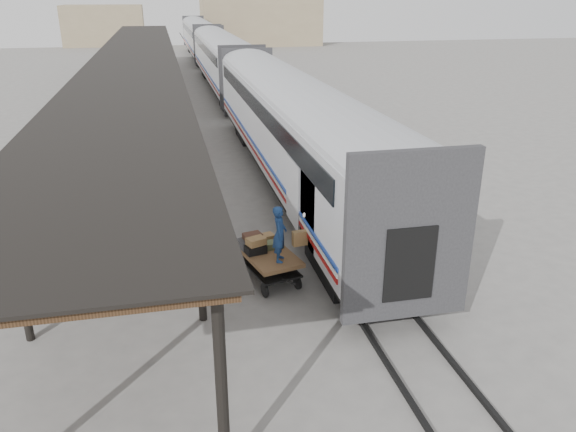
{
  "coord_description": "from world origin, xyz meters",
  "views": [
    {
      "loc": [
        -1.9,
        -14.42,
        7.7
      ],
      "look_at": [
        1.36,
        0.29,
        1.7
      ],
      "focal_mm": 35.0,
      "sensor_mm": 36.0,
      "label": 1
    }
  ],
  "objects_px": {
    "baggage_cart": "(267,258)",
    "porter": "(280,234)",
    "luggage_tug": "(169,139)",
    "pedestrian": "(169,131)"
  },
  "relations": [
    {
      "from": "baggage_cart",
      "to": "pedestrian",
      "type": "xyz_separation_m",
      "value": [
        -2.36,
        15.47,
        0.28
      ]
    },
    {
      "from": "luggage_tug",
      "to": "porter",
      "type": "bearing_deg",
      "value": -74.75
    },
    {
      "from": "luggage_tug",
      "to": "porter",
      "type": "distance_m",
      "value": 16.09
    },
    {
      "from": "luggage_tug",
      "to": "porter",
      "type": "relative_size",
      "value": 0.94
    },
    {
      "from": "luggage_tug",
      "to": "pedestrian",
      "type": "distance_m",
      "value": 0.45
    },
    {
      "from": "porter",
      "to": "pedestrian",
      "type": "bearing_deg",
      "value": 25.06
    },
    {
      "from": "baggage_cart",
      "to": "porter",
      "type": "xyz_separation_m",
      "value": [
        0.25,
        -0.65,
        1.0
      ]
    },
    {
      "from": "luggage_tug",
      "to": "baggage_cart",
      "type": "bearing_deg",
      "value": -75.27
    },
    {
      "from": "baggage_cart",
      "to": "luggage_tug",
      "type": "bearing_deg",
      "value": 85.0
    },
    {
      "from": "porter",
      "to": "luggage_tug",
      "type": "bearing_deg",
      "value": 25.38
    }
  ]
}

